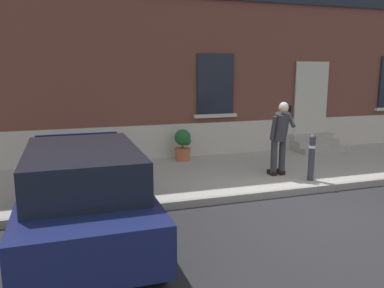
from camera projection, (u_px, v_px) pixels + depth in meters
ground_plane at (311, 211)px, 7.30m from camera, size 80.00×80.00×0.00m
sidewalk at (245, 171)px, 9.89m from camera, size 24.00×3.60×0.15m
curb_edge at (285, 193)px, 8.16m from camera, size 24.00×0.12×0.15m
building_facade at (212, 31)px, 11.53m from camera, size 24.00×1.52×7.50m
entrance_stoop at (315, 144)px, 12.12m from camera, size 1.42×0.96×0.48m
hatchback_car_navy at (84, 193)px, 5.82m from camera, size 1.79×4.07×1.50m
bollard_near_person at (312, 156)px, 8.70m from camera, size 0.15×0.15×1.04m
person_on_phone at (280, 134)px, 9.01m from camera, size 0.51×0.52×1.74m
planter_charcoal at (81, 152)px, 9.61m from camera, size 0.44×0.44×0.86m
planter_terracotta at (183, 144)px, 10.66m from camera, size 0.44×0.44×0.86m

